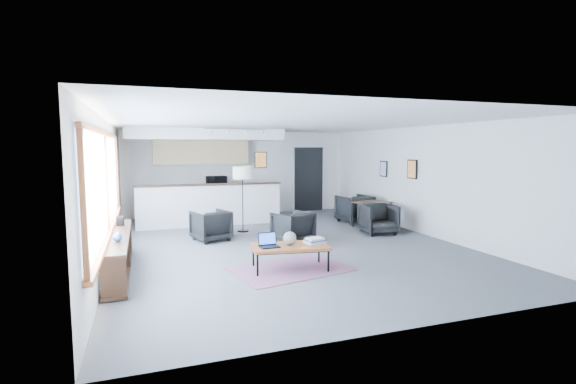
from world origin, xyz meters
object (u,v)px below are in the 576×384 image
object	(u,v)px
floor_lamp	(242,175)
dining_chair_far	(354,210)
laptop	(268,243)
dining_chair_near	(378,220)
armchair_right	(293,226)
dining_table	(372,204)
armchair_left	(211,224)
book_stack	(315,241)
microwave	(216,180)
coffee_table	(290,247)
ceramic_pot	(290,238)

from	to	relation	value
floor_lamp	dining_chair_far	distance (m)	3.42
laptop	dining_chair_near	world-z (taller)	dining_chair_near
armchair_right	dining_table	bearing A→B (deg)	-178.57
armchair_left	armchair_right	bearing A→B (deg)	136.23
book_stack	dining_table	xyz separation A→B (m)	(2.89, 2.97, 0.14)
dining_chair_near	microwave	distance (m)	5.10
book_stack	dining_table	world-z (taller)	dining_table
laptop	dining_chair_near	xyz separation A→B (m)	(3.41, 2.10, -0.15)
microwave	dining_table	bearing A→B (deg)	-47.83
laptop	dining_table	distance (m)	4.74
floor_lamp	dining_table	size ratio (longest dim) A/B	1.54
book_stack	coffee_table	bearing A→B (deg)	178.47
ceramic_pot	armchair_left	size ratio (longest dim) A/B	0.30
dining_chair_near	coffee_table	bearing A→B (deg)	-138.43
ceramic_pot	dining_table	distance (m)	4.45
coffee_table	armchair_right	bearing A→B (deg)	76.77
ceramic_pot	floor_lamp	bearing A→B (deg)	90.33
coffee_table	dining_chair_far	world-z (taller)	dining_chair_far
coffee_table	floor_lamp	bearing A→B (deg)	98.20
coffee_table	dining_chair_far	xyz separation A→B (m)	(3.23, 3.71, -0.03)
laptop	microwave	size ratio (longest dim) A/B	0.60
book_stack	armchair_right	size ratio (longest dim) A/B	0.50
ceramic_pot	dining_table	size ratio (longest dim) A/B	0.22
ceramic_pot	armchair_right	world-z (taller)	armchair_right
dining_chair_far	floor_lamp	bearing A→B (deg)	-2.75
armchair_left	armchair_right	world-z (taller)	armchair_left
dining_chair_far	armchair_left	bearing A→B (deg)	6.75
microwave	armchair_right	bearing A→B (deg)	-84.24
dining_chair_far	dining_table	bearing A→B (deg)	91.92
coffee_table	dining_chair_near	xyz separation A→B (m)	(3.04, 2.13, -0.05)
armchair_right	dining_table	world-z (taller)	armchair_right
laptop	floor_lamp	xyz separation A→B (m)	(0.36, 3.45, 0.92)
ceramic_pot	dining_table	xyz separation A→B (m)	(3.34, 2.93, 0.08)
coffee_table	book_stack	world-z (taller)	book_stack
book_stack	dining_chair_far	bearing A→B (deg)	53.27
coffee_table	dining_table	xyz separation A→B (m)	(3.35, 2.95, 0.22)
dining_table	microwave	bearing A→B (deg)	140.20
coffee_table	ceramic_pot	world-z (taller)	ceramic_pot
book_stack	dining_table	bearing A→B (deg)	45.72
floor_lamp	microwave	distance (m)	2.50
dining_chair_far	ceramic_pot	bearing A→B (deg)	41.95
ceramic_pot	armchair_left	xyz separation A→B (m)	(-0.94, 2.68, -0.16)
dining_chair_near	microwave	size ratio (longest dim) A/B	1.22
floor_lamp	armchair_right	bearing A→B (deg)	-64.10
book_stack	floor_lamp	xyz separation A→B (m)	(-0.47, 3.49, 0.94)
armchair_left	dining_table	xyz separation A→B (m)	(4.28, 0.25, 0.23)
armchair_left	dining_chair_near	distance (m)	4.01
dining_chair_far	dining_chair_near	bearing A→B (deg)	76.14
book_stack	armchair_left	world-z (taller)	armchair_left
armchair_left	dining_chair_far	distance (m)	4.28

